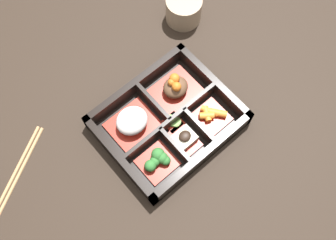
# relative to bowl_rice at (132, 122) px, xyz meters

# --- Properties ---
(ground_plane) EXTENTS (3.00, 3.00, 0.00)m
(ground_plane) POSITION_rel_bowl_rice_xyz_m (0.06, -0.04, -0.03)
(ground_plane) COLOR black
(bento_base) EXTENTS (0.27, 0.22, 0.01)m
(bento_base) POSITION_rel_bowl_rice_xyz_m (0.06, -0.04, -0.03)
(bento_base) COLOR black
(bento_base) RESTS_ON ground_plane
(bento_rim) EXTENTS (0.27, 0.22, 0.05)m
(bento_rim) POSITION_rel_bowl_rice_xyz_m (0.06, -0.05, -0.01)
(bento_rim) COLOR black
(bento_rim) RESTS_ON ground_plane
(bowl_rice) EXTENTS (0.10, 0.08, 0.05)m
(bowl_rice) POSITION_rel_bowl_rice_xyz_m (0.00, 0.00, 0.00)
(bowl_rice) COLOR maroon
(bowl_rice) RESTS_ON bento_base
(bowl_stew) EXTENTS (0.10, 0.08, 0.05)m
(bowl_stew) POSITION_rel_bowl_rice_xyz_m (0.12, 0.00, -0.00)
(bowl_stew) COLOR maroon
(bowl_stew) RESTS_ON bento_base
(bowl_greens) EXTENTS (0.07, 0.07, 0.03)m
(bowl_greens) POSITION_rel_bowl_rice_xyz_m (-0.01, -0.09, -0.01)
(bowl_greens) COLOR maroon
(bowl_greens) RESTS_ON bento_base
(bowl_tofu) EXTENTS (0.04, 0.07, 0.03)m
(bowl_tofu) POSITION_rel_bowl_rice_xyz_m (0.06, -0.10, -0.01)
(bowl_tofu) COLOR maroon
(bowl_tofu) RESTS_ON bento_base
(bowl_carrots) EXTENTS (0.06, 0.07, 0.02)m
(bowl_carrots) POSITION_rel_bowl_rice_xyz_m (0.14, -0.09, -0.01)
(bowl_carrots) COLOR maroon
(bowl_carrots) RESTS_ON bento_base
(bowl_pickles) EXTENTS (0.04, 0.04, 0.01)m
(bowl_pickles) POSITION_rel_bowl_rice_xyz_m (0.07, -0.05, -0.01)
(bowl_pickles) COLOR maroon
(bowl_pickles) RESTS_ON bento_base
(tea_cup) EXTENTS (0.08, 0.08, 0.06)m
(tea_cup) POSITION_rel_bowl_rice_xyz_m (0.26, 0.14, 0.00)
(tea_cup) COLOR gray
(tea_cup) RESTS_ON ground_plane
(chopsticks) EXTENTS (0.21, 0.13, 0.01)m
(chopsticks) POSITION_rel_bowl_rice_xyz_m (-0.25, 0.07, -0.03)
(chopsticks) COLOR #A87F51
(chopsticks) RESTS_ON ground_plane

